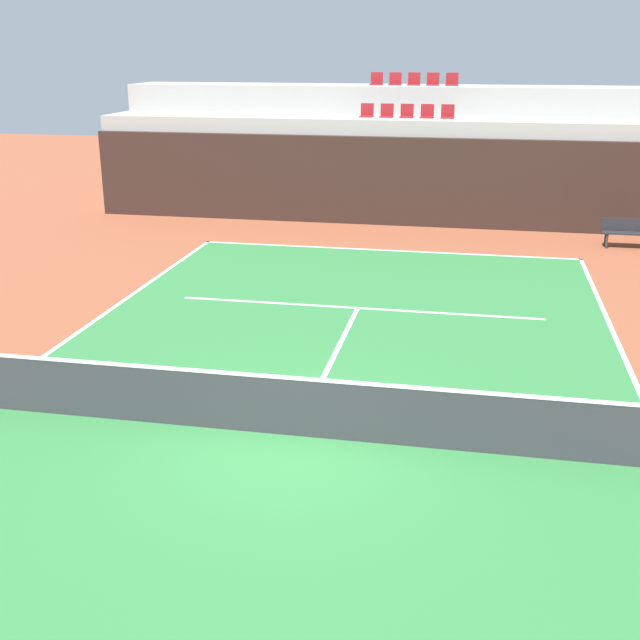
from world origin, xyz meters
name	(u,v)px	position (x,y,z in m)	size (l,w,h in m)	color
ground_plane	(295,436)	(0.00, 0.00, 0.00)	(80.00, 80.00, 0.00)	brown
court_surface	(295,436)	(0.00, 0.00, 0.01)	(11.00, 24.00, 0.01)	#2D7238
baseline_far	(386,250)	(0.00, 11.95, 0.01)	(11.00, 0.10, 0.00)	white
service_line_far	(358,308)	(0.00, 6.40, 0.01)	(8.26, 0.10, 0.00)	white
centre_service_line	(332,359)	(0.00, 3.20, 0.01)	(0.10, 6.40, 0.00)	white
back_wall	(400,182)	(0.00, 15.58, 1.43)	(20.93, 0.30, 2.87)	black
stands_tier_lower	(405,168)	(0.00, 16.93, 1.69)	(20.93, 2.40, 3.37)	#9E9E99
stands_tier_upper	(411,146)	(0.00, 19.33, 2.16)	(20.93, 2.40, 4.32)	#9E9E99
seating_row_lower	(407,114)	(0.00, 17.03, 3.50)	(3.15, 0.44, 0.44)	maroon
seating_row_upper	(414,82)	(0.00, 19.43, 4.44)	(3.15, 0.44, 0.44)	maroon
tennis_net	(294,406)	(0.00, 0.00, 0.51)	(11.08, 0.08, 1.07)	black
player_bench	(628,231)	(6.92, 13.71, 0.51)	(1.50, 0.40, 0.85)	#232328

